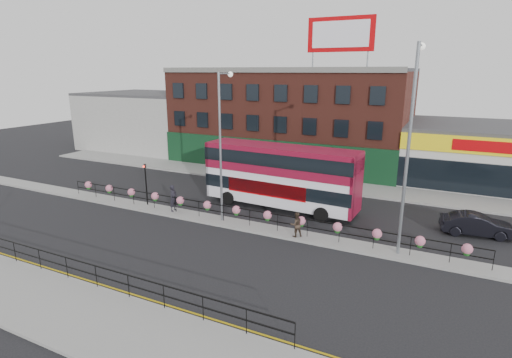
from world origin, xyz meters
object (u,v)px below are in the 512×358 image
at_px(car, 477,225).
at_px(pedestrian_a, 173,198).
at_px(pedestrian_b, 296,224).
at_px(lamp_column_west, 222,135).
at_px(double_decker_bus, 281,171).
at_px(lamp_column_east, 410,134).

xyz_separation_m(car, pedestrian_a, (-19.73, -5.08, 0.43)).
distance_m(car, pedestrian_a, 20.38).
xyz_separation_m(pedestrian_a, pedestrian_b, (9.69, -0.47, -0.19)).
distance_m(pedestrian_b, lamp_column_west, 7.54).
bearing_deg(double_decker_bus, car, 2.67).
bearing_deg(pedestrian_a, double_decker_bus, -58.91).
relative_size(double_decker_bus, lamp_column_east, 1.04).
bearing_deg(lamp_column_west, car, 17.42).
relative_size(double_decker_bus, pedestrian_b, 7.53).
bearing_deg(lamp_column_east, car, 50.55).
xyz_separation_m(car, pedestrian_b, (-10.04, -5.55, 0.24)).
bearing_deg(lamp_column_east, lamp_column_west, 179.79).
bearing_deg(pedestrian_b, pedestrian_a, -43.31).
xyz_separation_m(pedestrian_b, lamp_column_east, (5.98, 0.61, 5.95)).
distance_m(pedestrian_a, lamp_column_west, 6.39).
distance_m(pedestrian_a, lamp_column_east, 16.69).
height_order(pedestrian_a, lamp_column_west, lamp_column_west).
xyz_separation_m(pedestrian_a, lamp_column_east, (15.67, 0.14, 5.75)).
xyz_separation_m(double_decker_bus, lamp_column_east, (9.10, -4.32, 3.97)).
distance_m(pedestrian_a, pedestrian_b, 9.70).
bearing_deg(lamp_column_west, double_decker_bus, 60.39).
bearing_deg(car, lamp_column_west, 99.29).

